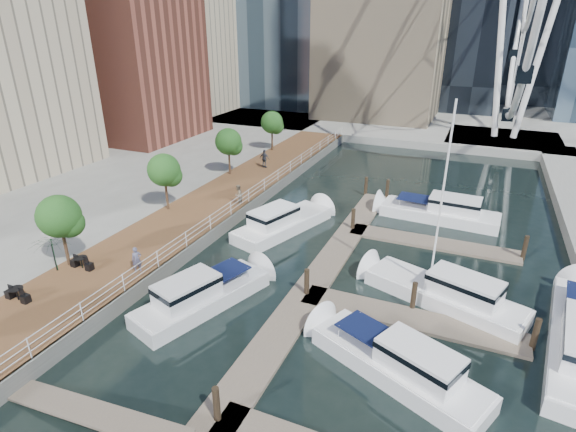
{
  "coord_description": "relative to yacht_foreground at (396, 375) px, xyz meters",
  "views": [
    {
      "loc": [
        10.91,
        -13.21,
        14.92
      ],
      "look_at": [
        -0.0,
        12.21,
        3.0
      ],
      "focal_mm": 28.0,
      "sensor_mm": 36.0,
      "label": 1
    }
  ],
  "objects": [
    {
      "name": "pedestrian_mid",
      "position": [
        -15.72,
        13.51,
        1.87
      ],
      "size": [
        0.72,
        0.89,
        1.74
      ],
      "primitive_type": "imported",
      "rotation": [
        0.0,
        0.0,
        -1.5
      ],
      "color": "#7E6E57",
      "rests_on": "boardwalk"
    },
    {
      "name": "railing",
      "position": [
        -15.25,
        11.47,
        1.52
      ],
      "size": [
        0.1,
        60.0,
        1.05
      ],
      "primitive_type": null,
      "color": "white",
      "rests_on": "boardwalk"
    },
    {
      "name": "land_far",
      "position": [
        -9.15,
        98.47,
        0.5
      ],
      "size": [
        200.0,
        114.0,
        1.0
      ],
      "primitive_type": "cube",
      "color": "gray",
      "rests_on": "ground"
    },
    {
      "name": "moored_yachts",
      "position": [
        -0.04,
        6.62,
        0.0
      ],
      "size": [
        24.63,
        36.3,
        11.5
      ],
      "color": "white",
      "rests_on": "ground"
    },
    {
      "name": "floating_docks",
      "position": [
        -1.19,
        6.45,
        0.49
      ],
      "size": [
        16.0,
        34.0,
        2.6
      ],
      "color": "#6D6051",
      "rests_on": "ground"
    },
    {
      "name": "pedestrian_near",
      "position": [
        -16.02,
        1.53,
        1.8
      ],
      "size": [
        0.66,
        0.7,
        1.6
      ],
      "primitive_type": "imported",
      "rotation": [
        0.0,
        0.0,
        0.9
      ],
      "color": "#51526D",
      "rests_on": "boardwalk"
    },
    {
      "name": "pier",
      "position": [
        4.85,
        48.47,
        0.5
      ],
      "size": [
        14.0,
        12.0,
        1.0
      ],
      "primitive_type": "cube",
      "color": "gray",
      "rests_on": "ground"
    },
    {
      "name": "ground",
      "position": [
        -9.15,
        -3.53,
        0.0
      ],
      "size": [
        520.0,
        520.0,
        0.0
      ],
      "primitive_type": "plane",
      "color": "black",
      "rests_on": "ground"
    },
    {
      "name": "boardwalk",
      "position": [
        -18.15,
        11.47,
        0.5
      ],
      "size": [
        6.0,
        60.0,
        1.0
      ],
      "primitive_type": "cube",
      "color": "brown",
      "rests_on": "ground"
    },
    {
      "name": "pedestrian_far",
      "position": [
        -18.3,
        23.8,
        1.95
      ],
      "size": [
        1.14,
        0.52,
        1.9
      ],
      "primitive_type": "imported",
      "rotation": [
        0.0,
        0.0,
        3.09
      ],
      "color": "#363844",
      "rests_on": "boardwalk"
    },
    {
      "name": "yacht_foreground",
      "position": [
        0.0,
        0.0,
        0.0
      ],
      "size": [
        9.5,
        6.06,
        2.15
      ],
      "primitive_type": null,
      "rotation": [
        0.0,
        0.0,
        1.15
      ],
      "color": "white",
      "rests_on": "ground"
    },
    {
      "name": "midrise_condos",
      "position": [
        -42.72,
        23.29,
        13.42
      ],
      "size": [
        19.0,
        67.0,
        28.0
      ],
      "color": "#BCAD8E",
      "rests_on": "ground"
    },
    {
      "name": "seawall",
      "position": [
        -15.15,
        11.47,
        0.5
      ],
      "size": [
        0.25,
        60.0,
        1.0
      ],
      "primitive_type": "cube",
      "color": "#595954",
      "rests_on": "ground"
    },
    {
      "name": "street_trees",
      "position": [
        -20.55,
        10.47,
        4.29
      ],
      "size": [
        2.6,
        42.6,
        4.6
      ],
      "color": "#3F2B1C",
      "rests_on": "ground"
    }
  ]
}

